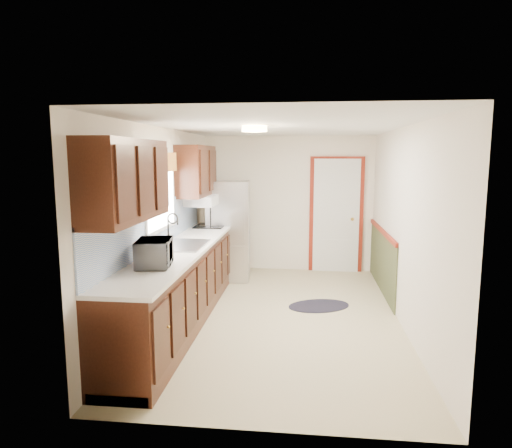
# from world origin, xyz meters

# --- Properties ---
(room_shell) EXTENTS (3.20, 5.20, 2.52)m
(room_shell) POSITION_xyz_m (0.00, 0.00, 1.20)
(room_shell) COLOR #BEB186
(room_shell) RESTS_ON ground
(kitchen_run) EXTENTS (0.63, 4.00, 2.20)m
(kitchen_run) POSITION_xyz_m (-1.24, -0.29, 0.81)
(kitchen_run) COLOR black
(kitchen_run) RESTS_ON ground
(back_wall_trim) EXTENTS (1.12, 2.30, 2.08)m
(back_wall_trim) POSITION_xyz_m (0.99, 2.21, 0.89)
(back_wall_trim) COLOR maroon
(back_wall_trim) RESTS_ON ground
(ceiling_fixture) EXTENTS (0.30, 0.30, 0.06)m
(ceiling_fixture) POSITION_xyz_m (-0.30, -0.20, 2.36)
(ceiling_fixture) COLOR #FFD88C
(ceiling_fixture) RESTS_ON room_shell
(microwave) EXTENTS (0.36, 0.53, 0.33)m
(microwave) POSITION_xyz_m (-1.20, -1.26, 1.11)
(microwave) COLOR white
(microwave) RESTS_ON kitchen_run
(refrigerator) EXTENTS (0.73, 0.71, 1.64)m
(refrigerator) POSITION_xyz_m (-0.96, 1.75, 0.82)
(refrigerator) COLOR #B7B7BC
(refrigerator) RESTS_ON ground
(rug) EXTENTS (1.00, 0.82, 0.01)m
(rug) POSITION_xyz_m (0.52, 0.45, 0.01)
(rug) COLOR black
(rug) RESTS_ON ground
(cooktop) EXTENTS (0.45, 0.54, 0.02)m
(cooktop) POSITION_xyz_m (-1.19, 1.40, 0.95)
(cooktop) COLOR black
(cooktop) RESTS_ON kitchen_run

